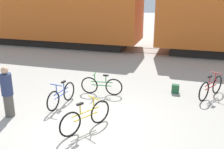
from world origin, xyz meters
TOP-DOWN VIEW (x-y plane):
  - ground_plane at (0.00, 0.00)m, footprint 80.00×80.00m
  - freight_train at (0.00, 10.35)m, footprint 51.00×3.06m
  - rail_near at (0.00, 9.64)m, footprint 63.00×0.07m
  - rail_far at (0.00, 11.07)m, footprint 63.00×0.07m
  - bicycle_blue at (-1.42, 0.98)m, footprint 0.46×1.63m
  - bicycle_green at (-0.42, 2.32)m, footprint 1.62×0.46m
  - bicycle_maroon at (3.55, 3.24)m, footprint 0.90×1.57m
  - bicycle_yellow at (0.02, -0.31)m, footprint 0.91×1.62m
  - person_in_navy at (-2.62, -0.23)m, footprint 0.35×0.35m
  - backpack at (2.28, 3.29)m, footprint 0.28×0.20m

SIDE VIEW (x-z plane):
  - ground_plane at x=0.00m, z-range 0.00..0.00m
  - rail_near at x=0.00m, z-range 0.00..0.01m
  - rail_far at x=0.00m, z-range 0.00..0.01m
  - backpack at x=2.28m, z-range 0.00..0.34m
  - bicycle_green at x=-0.42m, z-range -0.06..0.76m
  - bicycle_blue at x=-1.42m, z-range -0.06..0.79m
  - bicycle_maroon at x=3.55m, z-range -0.07..0.83m
  - bicycle_yellow at x=0.02m, z-range -0.07..0.84m
  - person_in_navy at x=-2.62m, z-range 0.00..1.62m
  - freight_train at x=0.00m, z-range 0.13..5.58m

